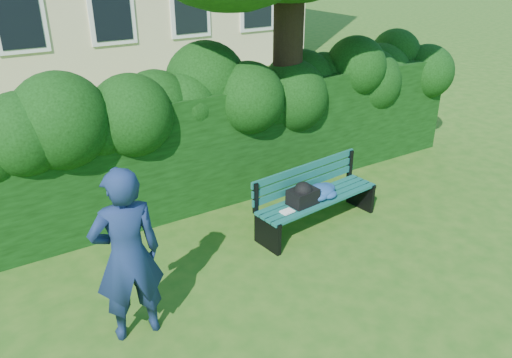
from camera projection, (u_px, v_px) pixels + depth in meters
ground at (281, 261)px, 6.50m from camera, size 80.00×80.00×0.00m
hedge at (201, 146)px, 7.81m from camera, size 10.00×1.00×1.80m
park_bench at (314, 195)px, 7.12m from camera, size 2.03×0.76×0.89m
man_reading at (127, 256)px, 4.92m from camera, size 0.73×0.52×1.91m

